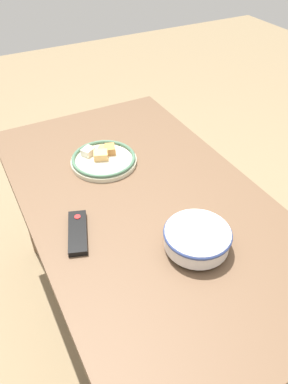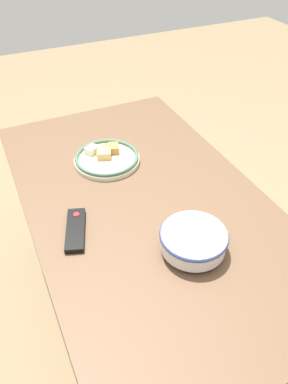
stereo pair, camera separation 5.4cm
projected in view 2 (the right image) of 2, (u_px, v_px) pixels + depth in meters
name	position (u px, v px, depth m)	size (l,w,h in m)	color
ground_plane	(145.00, 314.00, 1.88)	(8.00, 8.00, 0.00)	#7F6B4C
dining_table	(145.00, 215.00, 1.44)	(1.48, 0.84, 0.77)	brown
noodle_bowl	(193.00, 240.00, 1.16)	(0.22, 0.22, 0.07)	silver
food_plate	(107.00, 158.00, 1.55)	(0.27, 0.27, 0.05)	beige
tv_remote	(75.00, 230.00, 1.25)	(0.20, 0.12, 0.02)	black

